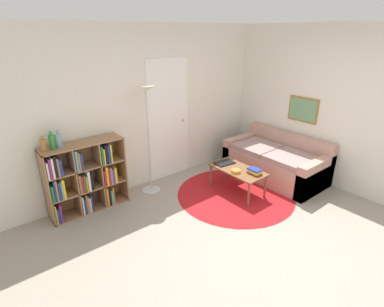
% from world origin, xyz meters
% --- Properties ---
extents(ground_plane, '(14.00, 14.00, 0.00)m').
position_xyz_m(ground_plane, '(0.00, 0.00, 0.00)').
color(ground_plane, gray).
extents(wall_back, '(7.37, 0.11, 2.60)m').
position_xyz_m(wall_back, '(0.01, 2.43, 1.29)').
color(wall_back, silver).
rests_on(wall_back, ground_plane).
extents(wall_right, '(0.08, 5.41, 2.60)m').
position_xyz_m(wall_right, '(2.21, 1.20, 1.30)').
color(wall_right, silver).
rests_on(wall_right, ground_plane).
extents(rug, '(1.88, 1.88, 0.01)m').
position_xyz_m(rug, '(0.68, 1.13, 0.00)').
color(rug, '#B2191E').
rests_on(rug, ground_plane).
extents(bookshelf, '(1.12, 0.34, 1.04)m').
position_xyz_m(bookshelf, '(-1.34, 2.22, 0.52)').
color(bookshelf, '#936B47').
rests_on(bookshelf, ground_plane).
extents(floor_lamp, '(0.30, 0.30, 1.73)m').
position_xyz_m(floor_lamp, '(-0.31, 2.10, 1.35)').
color(floor_lamp, '#B7B7BC').
rests_on(floor_lamp, ground_plane).
extents(couch, '(0.92, 1.74, 0.76)m').
position_xyz_m(couch, '(1.77, 1.14, 0.28)').
color(couch, tan).
rests_on(couch, ground_plane).
extents(coffee_table, '(0.47, 0.91, 0.42)m').
position_xyz_m(coffee_table, '(0.76, 1.18, 0.37)').
color(coffee_table, brown).
rests_on(coffee_table, ground_plane).
extents(laptop, '(0.34, 0.25, 0.02)m').
position_xyz_m(laptop, '(0.75, 1.47, 0.43)').
color(laptop, black).
rests_on(laptop, coffee_table).
extents(bowl, '(0.15, 0.15, 0.05)m').
position_xyz_m(bowl, '(0.64, 1.11, 0.44)').
color(bowl, orange).
rests_on(bowl, coffee_table).
extents(book_stack_on_table, '(0.15, 0.21, 0.09)m').
position_xyz_m(book_stack_on_table, '(0.83, 0.90, 0.46)').
color(book_stack_on_table, '#B21E23').
rests_on(book_stack_on_table, coffee_table).
extents(bottle_left, '(0.08, 0.08, 0.21)m').
position_xyz_m(bottle_left, '(-1.77, 2.22, 1.13)').
color(bottle_left, olive).
rests_on(bottle_left, bookshelf).
extents(bottle_middle, '(0.08, 0.08, 0.24)m').
position_xyz_m(bottle_middle, '(-1.66, 2.24, 1.14)').
color(bottle_middle, '#2D8438').
rests_on(bottle_middle, bookshelf).
extents(bottle_right, '(0.08, 0.08, 0.24)m').
position_xyz_m(bottle_right, '(-1.58, 2.22, 1.14)').
color(bottle_right, '#6B93A3').
rests_on(bottle_right, bookshelf).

